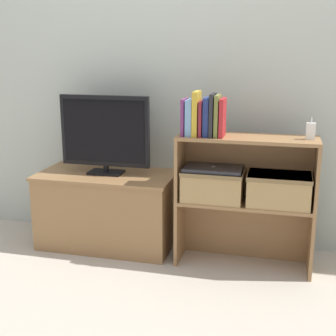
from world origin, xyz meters
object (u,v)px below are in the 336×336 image
object	(u,v)px
book_plum	(184,117)
baby_monitor	(311,131)
book_maroon	(202,118)
book_skyblue	(190,117)
laptop	(213,168)
tv	(105,133)
tv_stand	(107,209)
book_navy	(207,117)
book_olive	(217,116)
book_mustard	(196,114)
storage_basket_left	(213,183)
book_crimson	(223,118)
book_charcoal	(213,115)

from	to	relation	value
book_plum	baby_monitor	bearing A→B (deg)	2.84
book_maroon	book_skyblue	bearing A→B (deg)	180.00
book_maroon	laptop	bearing A→B (deg)	16.10
tv	tv_stand	bearing A→B (deg)	90.00
book_navy	book_olive	xyz separation A→B (m)	(0.06, 0.00, 0.01)
tv	book_mustard	distance (m)	0.65
book_mustard	book_navy	distance (m)	0.06
tv	book_maroon	world-z (taller)	tv
book_maroon	storage_basket_left	bearing A→B (deg)	16.10
book_plum	book_crimson	xyz separation A→B (m)	(0.22, -0.00, 0.00)
book_skyblue	book_olive	xyz separation A→B (m)	(0.16, 0.00, 0.01)
tv	baby_monitor	size ratio (longest dim) A/B	4.79
book_charcoal	book_crimson	bearing A→B (deg)	-0.00
book_olive	laptop	size ratio (longest dim) A/B	0.69
tv_stand	book_olive	world-z (taller)	book_olive
baby_monitor	storage_basket_left	bearing A→B (deg)	-178.41
book_charcoal	book_crimson	world-z (taller)	book_charcoal
book_skyblue	storage_basket_left	xyz separation A→B (m)	(0.14, 0.02, -0.40)
book_mustard	book_skyblue	bearing A→B (deg)	180.00
book_maroon	book_charcoal	world-z (taller)	book_charcoal
book_plum	book_skyblue	size ratio (longest dim) A/B	1.01
laptop	baby_monitor	bearing A→B (deg)	1.59
book_maroon	book_olive	world-z (taller)	book_olive
book_plum	book_charcoal	size ratio (longest dim) A/B	0.86
book_maroon	book_navy	world-z (taller)	book_navy
tv	book_navy	xyz separation A→B (m)	(0.68, -0.12, 0.14)
book_navy	baby_monitor	size ratio (longest dim) A/B	1.80
tv_stand	book_mustard	distance (m)	0.93
book_navy	book_crimson	xyz separation A→B (m)	(0.09, -0.00, -0.00)
book_olive	baby_monitor	bearing A→B (deg)	3.89
tv_stand	book_navy	xyz separation A→B (m)	(0.68, -0.12, 0.66)
book_charcoal	book_crimson	xyz separation A→B (m)	(0.06, -0.00, -0.01)
book_maroon	storage_basket_left	size ratio (longest dim) A/B	0.56
tv_stand	book_plum	world-z (taller)	book_plum
book_skyblue	book_maroon	xyz separation A→B (m)	(0.07, 0.00, -0.00)
book_charcoal	baby_monitor	bearing A→B (deg)	3.69
book_maroon	baby_monitor	world-z (taller)	book_maroon
book_navy	book_charcoal	size ratio (longest dim) A/B	0.90
book_skyblue	book_crimson	size ratio (longest dim) A/B	0.95
book_mustard	book_charcoal	size ratio (longest dim) A/B	1.04
tv	book_olive	world-z (taller)	book_olive
book_mustard	book_olive	distance (m)	0.12
book_mustard	book_charcoal	distance (m)	0.09
book_navy	storage_basket_left	bearing A→B (deg)	26.55
tv	book_olive	bearing A→B (deg)	-9.39
book_maroon	baby_monitor	distance (m)	0.61
book_maroon	book_charcoal	distance (m)	0.07
book_skyblue	laptop	world-z (taller)	book_skyblue
book_olive	baby_monitor	world-z (taller)	book_olive
laptop	storage_basket_left	bearing A→B (deg)	-14.04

